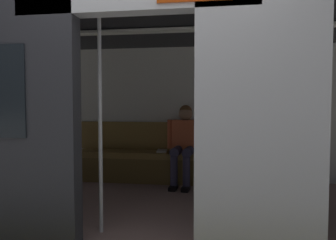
{
  "coord_description": "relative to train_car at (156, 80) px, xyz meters",
  "views": [
    {
      "loc": [
        -0.63,
        2.42,
        1.21
      ],
      "look_at": [
        -0.08,
        -1.3,
        1.02
      ],
      "focal_mm": 33.51,
      "sensor_mm": 36.0,
      "label": 1
    }
  ],
  "objects": [
    {
      "name": "bench_seat",
      "position": [
        -0.06,
        -1.06,
        -1.13
      ],
      "size": [
        3.07,
        0.44,
        0.47
      ],
      "color": "olive",
      "rests_on": "ground_plane"
    },
    {
      "name": "grab_pole_door",
      "position": [
        0.36,
        0.88,
        -0.44
      ],
      "size": [
        0.04,
        0.04,
        2.1
      ],
      "primitive_type": "cylinder",
      "color": "silver",
      "rests_on": "ground_plane"
    },
    {
      "name": "train_car",
      "position": [
        0.0,
        0.0,
        0.0
      ],
      "size": [
        6.4,
        2.82,
        2.24
      ],
      "color": "silver",
      "rests_on": "ground_plane"
    },
    {
      "name": "person_seated",
      "position": [
        -0.24,
        -1.01,
        -0.8
      ],
      "size": [
        0.55,
        0.7,
        1.2
      ],
      "color": "#CC5933",
      "rests_on": "ground_plane"
    },
    {
      "name": "handbag",
      "position": [
        -0.69,
        -1.09,
        -0.94
      ],
      "size": [
        0.26,
        0.15,
        0.17
      ],
      "color": "black",
      "rests_on": "bench_seat"
    },
    {
      "name": "book",
      "position": [
        0.12,
        -1.11,
        -1.01
      ],
      "size": [
        0.16,
        0.23,
        0.03
      ],
      "primitive_type": "cube",
      "rotation": [
        0.0,
        0.0,
        0.07
      ],
      "color": "silver",
      "rests_on": "bench_seat"
    }
  ]
}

